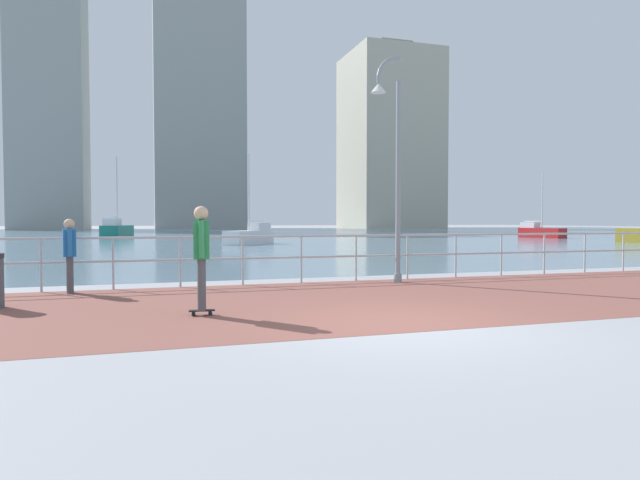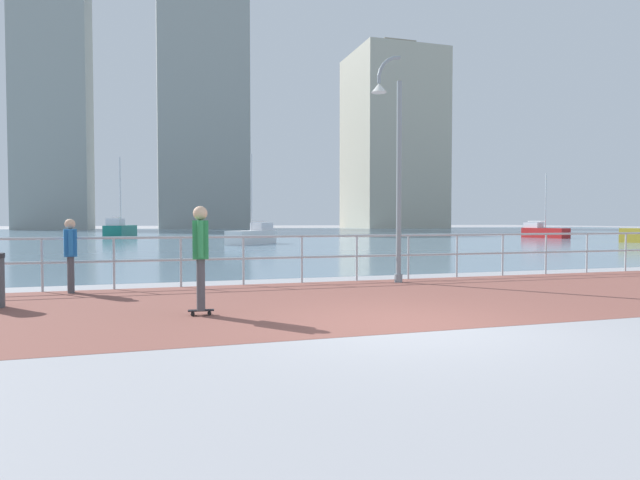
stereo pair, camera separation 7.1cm
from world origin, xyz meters
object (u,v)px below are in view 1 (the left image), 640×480
lamppost (392,158)px  bystander (70,250)px  skateboarder (201,250)px  sailboat_gray (117,230)px  sailboat_ivory (540,232)px  sailboat_red (250,236)px

lamppost → bystander: size_ratio=3.55×
lamppost → skateboarder: bearing=-146.0°
sailboat_gray → skateboarder: bearing=-85.1°
skateboarder → bystander: 4.18m
lamppost → bystander: (-7.09, 0.26, -2.10)m
sailboat_ivory → sailboat_gray: bearing=162.6°
lamppost → skateboarder: lamppost is taller
skateboarder → sailboat_ivory: bearing=43.7°
skateboarder → bystander: bearing=124.0°
bystander → sailboat_ivory: size_ratio=0.28×
skateboarder → sailboat_gray: size_ratio=0.25×
lamppost → sailboat_gray: sailboat_gray is taller
bystander → sailboat_red: (7.53, 21.36, -0.35)m
lamppost → sailboat_ivory: bearing=45.2°
bystander → sailboat_gray: size_ratio=0.22×
sailboat_red → sailboat_gray: bearing=118.9°
lamppost → sailboat_red: sailboat_red is taller
lamppost → skateboarder: 6.05m
bystander → sailboat_gray: bearing=91.8°
sailboat_red → sailboat_gray: (-8.70, 15.75, 0.12)m
sailboat_red → sailboat_ivory: (25.92, 4.92, -0.01)m
lamppost → sailboat_gray: bearing=102.5°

